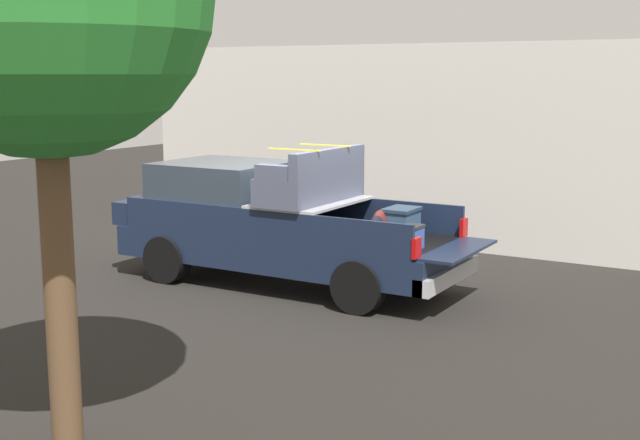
% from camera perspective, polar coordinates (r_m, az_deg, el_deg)
% --- Properties ---
extents(ground_plane, '(40.00, 40.00, 0.00)m').
position_cam_1_polar(ground_plane, '(13.44, -2.21, -4.40)').
color(ground_plane, black).
extents(pickup_truck, '(6.05, 2.06, 2.23)m').
position_cam_1_polar(pickup_truck, '(13.43, -3.56, -0.21)').
color(pickup_truck, '#162138').
rests_on(pickup_truck, ground_plane).
extents(building_facade, '(10.69, 0.36, 3.91)m').
position_cam_1_polar(building_facade, '(16.84, 3.62, 5.25)').
color(building_facade, silver).
rests_on(building_facade, ground_plane).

